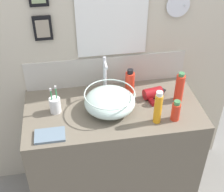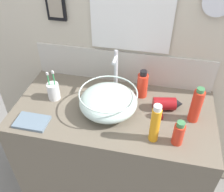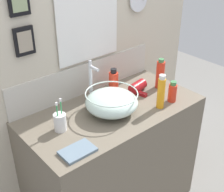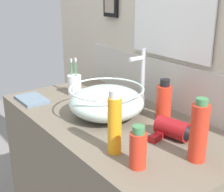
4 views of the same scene
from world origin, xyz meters
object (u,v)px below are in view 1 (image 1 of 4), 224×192
at_px(hair_drier, 155,93).
at_px(lotion_bottle, 176,111).
at_px(hand_towel, 50,135).
at_px(spray_bottle, 158,108).
at_px(shampoo_bottle, 180,88).
at_px(soap_dispenser, 130,82).
at_px(glass_bowl_sink, 110,101).
at_px(toothbrush_cup, 55,105).
at_px(faucet, 105,73).

distance_m(hair_drier, lotion_bottle, 0.26).
relative_size(hair_drier, hand_towel, 1.00).
relative_size(spray_bottle, shampoo_bottle, 1.05).
xyz_separation_m(spray_bottle, soap_dispenser, (-0.10, 0.34, -0.03)).
distance_m(soap_dispenser, hand_towel, 0.68).
xyz_separation_m(glass_bowl_sink, toothbrush_cup, (-0.35, 0.04, -0.02)).
bearing_deg(spray_bottle, hand_towel, -177.84).
height_order(shampoo_bottle, hand_towel, shampoo_bottle).
bearing_deg(hair_drier, shampoo_bottle, -21.08).
distance_m(lotion_bottle, shampoo_bottle, 0.21).
bearing_deg(faucet, spray_bottle, -53.32).
bearing_deg(faucet, shampoo_bottle, -20.29).
bearing_deg(spray_bottle, soap_dispenser, 106.55).
bearing_deg(shampoo_bottle, hand_towel, -166.11).
bearing_deg(lotion_bottle, faucet, 137.17).
distance_m(hair_drier, hand_towel, 0.77).
bearing_deg(shampoo_bottle, soap_dispenser, 153.58).
height_order(toothbrush_cup, lotion_bottle, toothbrush_cup).
relative_size(shampoo_bottle, hand_towel, 1.21).
height_order(toothbrush_cup, shampoo_bottle, shampoo_bottle).
height_order(toothbrush_cup, soap_dispenser, toothbrush_cup).
distance_m(spray_bottle, soap_dispenser, 0.36).
distance_m(faucet, lotion_bottle, 0.54).
bearing_deg(toothbrush_cup, shampoo_bottle, -0.89).
height_order(hair_drier, shampoo_bottle, shampoo_bottle).
xyz_separation_m(toothbrush_cup, spray_bottle, (0.63, -0.20, 0.06)).
bearing_deg(toothbrush_cup, faucet, 24.99).
xyz_separation_m(lotion_bottle, spray_bottle, (-0.12, -0.00, 0.04)).
relative_size(hair_drier, toothbrush_cup, 0.89).
bearing_deg(spray_bottle, glass_bowl_sink, 149.30).
height_order(faucet, shampoo_bottle, faucet).
distance_m(hair_drier, soap_dispenser, 0.19).
bearing_deg(soap_dispenser, hand_towel, -146.91).
xyz_separation_m(shampoo_bottle, hand_towel, (-0.87, -0.22, -0.10)).
bearing_deg(shampoo_bottle, glass_bowl_sink, -176.66).
bearing_deg(spray_bottle, shampoo_bottle, 42.89).
bearing_deg(spray_bottle, hair_drier, 77.39).
relative_size(glass_bowl_sink, shampoo_bottle, 1.51).
distance_m(shampoo_bottle, hand_towel, 0.90).
distance_m(faucet, spray_bottle, 0.46).
distance_m(faucet, hair_drier, 0.37).
bearing_deg(toothbrush_cup, glass_bowl_sink, -6.62).
bearing_deg(toothbrush_cup, hand_towel, -100.13).
xyz_separation_m(faucet, toothbrush_cup, (-0.35, -0.16, -0.10)).
xyz_separation_m(glass_bowl_sink, shampoo_bottle, (0.48, 0.03, 0.03)).
relative_size(spray_bottle, soap_dispenser, 1.26).
xyz_separation_m(hair_drier, toothbrush_cup, (-0.68, -0.04, 0.02)).
bearing_deg(hand_towel, lotion_bottle, 2.00).
bearing_deg(hand_towel, toothbrush_cup, 79.87).
height_order(faucet, hand_towel, faucet).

